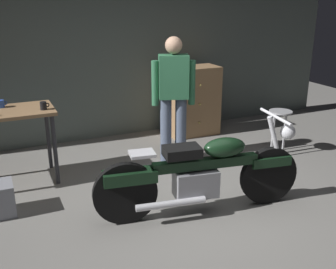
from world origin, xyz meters
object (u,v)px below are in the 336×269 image
Objects in this scene: wooden_dresser at (193,101)px; shop_stool at (280,121)px; person_standing at (173,95)px; mug_blue_enamel at (1,104)px; motorcycle at (202,173)px; mug_black_matte at (44,106)px.

shop_stool is at bearing -62.36° from wooden_dresser.
mug_blue_enamel is at bearing 9.80° from person_standing.
motorcycle is 2.04m from shop_stool.
motorcycle is at bearing -47.56° from mug_black_matte.
wooden_dresser is at bearing 73.43° from motorcycle.
shop_stool is (1.78, 0.99, 0.05)m from motorcycle.
motorcycle is at bearing -115.57° from wooden_dresser.
mug_black_matte is (-1.31, 1.43, 0.50)m from motorcycle.
shop_stool is at bearing -11.94° from mug_blue_enamel.
person_standing is 2.11m from mug_blue_enamel.
motorcycle is at bearing -150.90° from shop_stool.
wooden_dresser is (-0.68, 1.30, 0.05)m from shop_stool.
mug_blue_enamel is at bearing 144.29° from motorcycle.
mug_blue_enamel is (-2.85, -0.56, 0.39)m from wooden_dresser.
person_standing reaches higher than motorcycle.
mug_blue_enamel is 0.54m from mug_black_matte.
person_standing is at bearing -1.21° from mug_black_matte.
person_standing is 1.24m from wooden_dresser.
motorcycle reaches higher than shop_stool.
person_standing reaches higher than shop_stool.
motorcycle reaches higher than mug_black_matte.
mug_blue_enamel is at bearing 145.52° from mug_black_matte.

